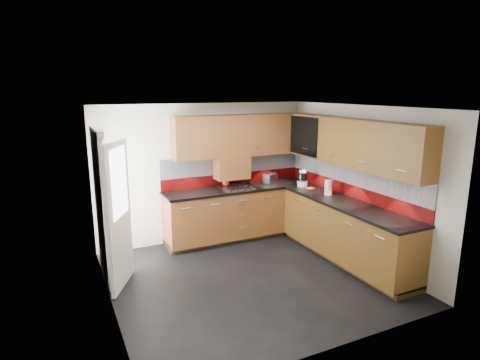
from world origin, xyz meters
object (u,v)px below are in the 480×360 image
toaster (270,178)px  food_processor (302,179)px  utensil_pot (226,181)px  gas_hob (236,187)px

toaster → food_processor: size_ratio=0.99×
utensil_pot → food_processor: (1.22, -0.60, 0.04)m
toaster → food_processor: (0.38, -0.48, 0.05)m
utensil_pot → food_processor: utensil_pot is taller
utensil_pot → toaster: utensil_pot is taller
gas_hob → utensil_pot: size_ratio=1.36×
utensil_pot → gas_hob: bearing=-64.8°
toaster → food_processor: 0.61m
gas_hob → toaster: size_ratio=1.92×
food_processor → gas_hob: bearing=161.0°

